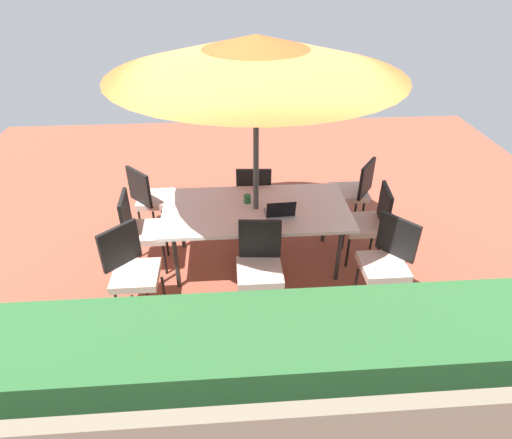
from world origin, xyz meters
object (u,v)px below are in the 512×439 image
(cup, at_px, (247,199))
(chair_southeast, at_px, (151,197))
(patio_umbrella, at_px, (256,56))
(chair_south, at_px, (254,194))
(chair_north, at_px, (260,263))
(chair_west, at_px, (369,220))
(chair_northeast, at_px, (131,268))
(chair_northwest, at_px, (387,259))
(laptop, at_px, (280,212))
(chair_southwest, at_px, (354,189))
(dining_table, at_px, (256,212))
(chair_east, at_px, (141,228))

(cup, bearing_deg, chair_southeast, -26.58)
(patio_umbrella, bearing_deg, chair_south, -91.81)
(chair_north, bearing_deg, chair_west, 32.35)
(chair_northeast, distance_m, chair_southeast, 1.44)
(chair_north, xyz_separation_m, chair_south, (-0.04, -1.45, 0.00))
(chair_north, bearing_deg, cup, 99.99)
(chair_north, bearing_deg, chair_northwest, 3.89)
(chair_west, relative_size, cup, 10.15)
(patio_umbrella, xyz_separation_m, laptop, (-0.25, 0.17, -1.61))
(chair_southwest, xyz_separation_m, chair_north, (1.38, 1.47, 0.00))
(chair_northeast, relative_size, cup, 10.15)
(dining_table, relative_size, chair_northeast, 2.17)
(chair_west, height_order, chair_north, same)
(dining_table, bearing_deg, laptop, 145.56)
(chair_south, distance_m, laptop, 0.97)
(chair_southwest, bearing_deg, laptop, -13.79)
(dining_table, bearing_deg, cup, -55.56)
(laptop, bearing_deg, chair_northwest, 148.91)
(dining_table, xyz_separation_m, chair_south, (-0.02, -0.73, -0.18))
(chair_west, xyz_separation_m, cup, (1.44, -0.14, 0.27))
(chair_north, bearing_deg, patio_umbrella, 93.70)
(patio_umbrella, height_order, chair_east, patio_umbrella)
(chair_southeast, bearing_deg, chair_east, 135.77)
(chair_southwest, distance_m, chair_southeast, 2.68)
(chair_northeast, height_order, cup, chair_northeast)
(chair_south, relative_size, cup, 10.15)
(chair_southeast, height_order, laptop, laptop)
(chair_north, relative_size, laptop, 2.95)
(chair_northwest, distance_m, chair_south, 1.96)
(chair_west, xyz_separation_m, chair_north, (1.36, 0.71, 0.00))
(chair_west, distance_m, chair_north, 1.54)
(chair_northeast, height_order, chair_west, same)
(dining_table, relative_size, chair_south, 2.17)
(dining_table, xyz_separation_m, chair_east, (1.33, -0.02, -0.18))
(chair_east, distance_m, laptop, 1.62)
(chair_northeast, distance_m, chair_west, 2.75)
(chair_northeast, height_order, chair_southeast, same)
(chair_east, bearing_deg, chair_west, -93.24)
(chair_southwest, relative_size, chair_southeast, 1.00)
(chair_southwest, bearing_deg, patio_umbrella, -24.67)
(chair_southeast, relative_size, laptop, 2.95)
(chair_west, bearing_deg, chair_east, -84.20)
(chair_south, xyz_separation_m, laptop, (-0.23, 0.90, 0.27))
(chair_west, xyz_separation_m, chair_south, (1.33, -0.74, 0.00))
(chair_southwest, bearing_deg, chair_north, -6.63)
(chair_north, bearing_deg, chair_southwest, 51.68)
(chair_southeast, distance_m, cup, 1.39)
(chair_northeast, bearing_deg, patio_umbrella, -15.79)
(chair_southwest, distance_m, laptop, 1.47)
(cup, bearing_deg, chair_northeast, 34.22)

